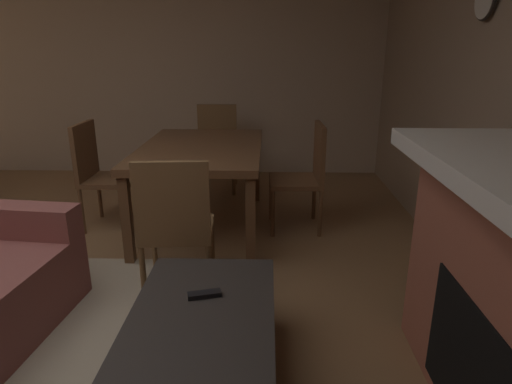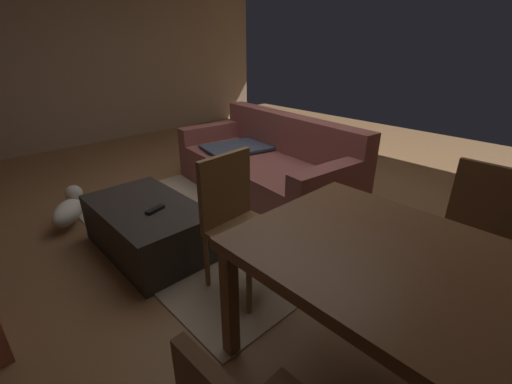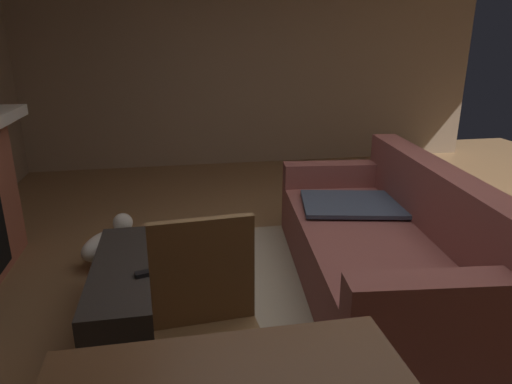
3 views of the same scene
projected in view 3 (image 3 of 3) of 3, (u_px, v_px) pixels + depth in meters
The scene contains 8 objects.
floor at pixel (350, 311), 2.87m from camera, with size 9.06×9.06×0.00m, color olive.
wall_left at pixel (249, 68), 5.98m from camera, with size 0.12×6.27×2.52m, color #9E846B.
area_rug at pixel (274, 309), 2.87m from camera, with size 2.60×2.00×0.01m, color tan.
couch at pixel (384, 246), 3.06m from camera, with size 2.24×1.19×0.84m.
ottoman_coffee_table at pixel (153, 293), 2.68m from camera, with size 1.09×0.65×0.41m, color #2D2826.
tv_remote at pixel (150, 272), 2.47m from camera, with size 0.05×0.16×0.02m, color black.
dining_chair_west at pixel (208, 320), 1.87m from camera, with size 0.47×0.47×0.93m.
small_dog at pixel (108, 241), 3.44m from camera, with size 0.46×0.43×0.29m.
Camera 3 is at (2.33, -1.03, 1.62)m, focal length 31.99 mm.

